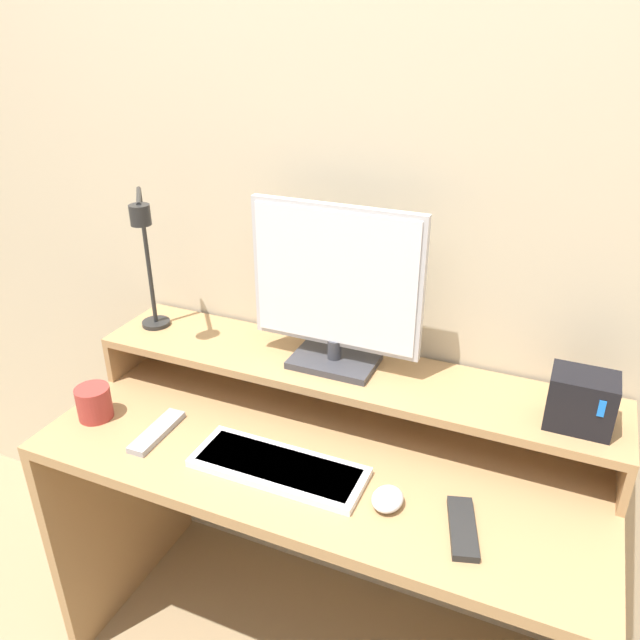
# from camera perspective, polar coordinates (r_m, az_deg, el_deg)

# --- Properties ---
(wall_back) EXTENTS (6.00, 0.05, 2.50)m
(wall_back) POSITION_cam_1_polar(r_m,az_deg,el_deg) (1.60, 4.78, 9.31)
(wall_back) COLOR beige
(wall_back) RESTS_ON ground_plane
(desk) EXTENTS (1.36, 0.59, 0.76)m
(desk) POSITION_cam_1_polar(r_m,az_deg,el_deg) (1.69, 0.04, -17.27)
(desk) COLOR #A87F51
(desk) RESTS_ON ground_plane
(monitor_shelf) EXTENTS (1.36, 0.26, 0.14)m
(monitor_shelf) POSITION_cam_1_polar(r_m,az_deg,el_deg) (1.61, 2.38, -4.95)
(monitor_shelf) COLOR #A87F51
(monitor_shelf) RESTS_ON desk
(monitor) EXTENTS (0.44, 0.15, 0.42)m
(monitor) POSITION_cam_1_polar(r_m,az_deg,el_deg) (1.52, 1.42, 2.91)
(monitor) COLOR #38383D
(monitor) RESTS_ON monitor_shelf
(desk_lamp) EXTENTS (0.16, 0.19, 0.41)m
(desk_lamp) POSITION_cam_1_polar(r_m,az_deg,el_deg) (1.71, -15.59, 5.78)
(desk_lamp) COLOR black
(desk_lamp) RESTS_ON monitor_shelf
(router_dock) EXTENTS (0.14, 0.10, 0.13)m
(router_dock) POSITION_cam_1_polar(r_m,az_deg,el_deg) (1.47, 22.77, -6.82)
(router_dock) COLOR black
(router_dock) RESTS_ON monitor_shelf
(keyboard) EXTENTS (0.41, 0.15, 0.02)m
(keyboard) POSITION_cam_1_polar(r_m,az_deg,el_deg) (1.48, -3.82, -13.24)
(keyboard) COLOR white
(keyboard) RESTS_ON desk
(mouse) EXTENTS (0.07, 0.08, 0.04)m
(mouse) POSITION_cam_1_polar(r_m,az_deg,el_deg) (1.40, 6.19, -15.94)
(mouse) COLOR silver
(mouse) RESTS_ON desk
(remote_control) EXTENTS (0.05, 0.18, 0.02)m
(remote_control) POSITION_cam_1_polar(r_m,az_deg,el_deg) (1.64, -14.68, -9.85)
(remote_control) COLOR #99999E
(remote_control) RESTS_ON desk
(remote_secondary) EXTENTS (0.10, 0.18, 0.02)m
(remote_secondary) POSITION_cam_1_polar(r_m,az_deg,el_deg) (1.37, 12.90, -18.03)
(remote_secondary) COLOR black
(remote_secondary) RESTS_ON desk
(mug) EXTENTS (0.09, 0.09, 0.09)m
(mug) POSITION_cam_1_polar(r_m,az_deg,el_deg) (1.73, -19.96, -7.12)
(mug) COLOR #9E332D
(mug) RESTS_ON desk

